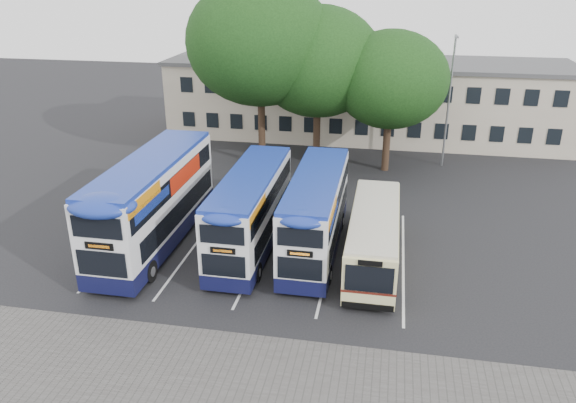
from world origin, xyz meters
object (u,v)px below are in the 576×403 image
Objects in this scene: bus_dd_mid at (251,208)px; bus_dd_right at (316,210)px; tree_mid at (318,62)px; lamp_post at (450,95)px; bus_single at (374,234)px; tree_right at (391,80)px; tree_left at (260,42)px; bus_dd_left at (153,198)px.

bus_dd_mid is 1.00× the size of bus_dd_right.
bus_dd_mid is at bearing -95.66° from tree_mid.
lamp_post reaches higher than bus_dd_mid.
bus_single is (6.08, -0.43, -0.68)m from bus_dd_mid.
lamp_post reaches higher than bus_dd_right.
lamp_post is at bearing 22.52° from tree_right.
tree_mid is 1.23× the size of bus_single.
tree_right reaches higher than bus_dd_right.
tree_left is at bearing 122.67° from bus_single.
tree_right is 1.07× the size of bus_single.
bus_dd_mid is (2.42, -12.83, -6.35)m from tree_left.
bus_dd_right reaches higher than bus_single.
bus_dd_right is at bearing 5.94° from bus_dd_mid.
lamp_post is at bearing 74.53° from bus_single.
tree_left is at bearing 114.19° from bus_dd_right.
bus_dd_left is at bearing -113.71° from tree_mid.
lamp_post is at bearing 6.85° from tree_mid.
bus_dd_left is (-2.46, -13.29, -6.03)m from tree_left.
bus_dd_left is 11.01m from bus_single.
bus_dd_left is (-11.19, -13.65, -3.79)m from tree_right.
tree_mid is 16.24m from bus_dd_left.
bus_dd_right is (-3.12, -12.85, -4.11)m from tree_right.
lamp_post is 0.83× the size of bus_dd_left.
bus_single is at bearing -4.04° from bus_dd_mid.
tree_mid is (3.79, 0.94, -1.31)m from tree_left.
bus_dd_mid is at bearing -115.57° from tree_right.
tree_mid is 5.07m from tree_right.
tree_mid reaches higher than lamp_post.
lamp_post is 0.95× the size of bus_dd_right.
bus_dd_right is (5.61, -12.50, -6.36)m from tree_left.
tree_right is 1.00× the size of bus_dd_right.
tree_left reaches higher than bus_dd_mid.
bus_dd_mid reaches higher than bus_single.
bus_dd_left is 4.92m from bus_dd_mid.
tree_right reaches higher than lamp_post.
lamp_post is 18.30m from bus_dd_mid.
lamp_post is 4.49m from tree_right.
tree_left reaches higher than bus_dd_right.
tree_mid is at bearing 108.38° from bus_single.
tree_mid is 14.73m from bus_dd_mid.
bus_single is (-0.23, -13.61, -4.79)m from tree_right.
bus_dd_left is 8.12m from bus_dd_right.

